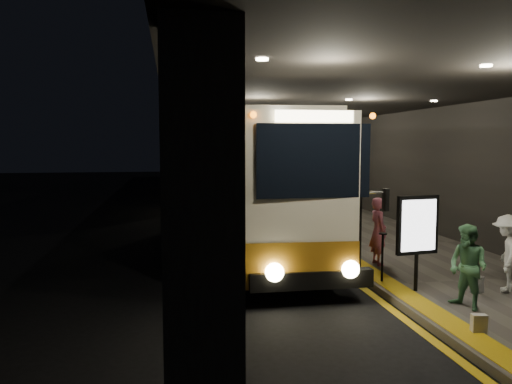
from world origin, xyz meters
TOP-DOWN VIEW (x-y plane):
  - ground at (0.00, 0.00)m, footprint 90.00×90.00m
  - lane_line_white at (-1.80, 5.00)m, footprint 0.12×50.00m
  - kerb_stripe_yellow at (2.35, 5.00)m, footprint 0.18×50.00m
  - sidewalk at (4.75, 5.00)m, footprint 4.50×50.00m
  - tactile_strip at (2.85, 5.00)m, footprint 0.50×50.00m
  - terminal_wall at (7.00, 5.00)m, footprint 0.10×50.00m
  - support_columns at (-1.50, 4.00)m, footprint 0.80×24.80m
  - canopy at (2.50, 5.00)m, footprint 9.00×50.00m
  - coach_main at (0.86, 2.02)m, footprint 3.20×12.34m
  - coach_second at (0.99, 18.41)m, footprint 2.93×11.66m
  - passenger_boarding at (3.31, -1.43)m, footprint 0.43×0.63m
  - passenger_waiting_green at (3.55, -4.92)m, footprint 0.70×0.87m
  - passenger_waiting_white at (4.96, -4.06)m, footprint 0.96×1.12m
  - bag_polka at (4.32, -4.08)m, footprint 0.30×0.20m
  - bag_plain at (3.06, -6.02)m, footprint 0.25×0.17m
  - info_sign at (3.16, -3.72)m, footprint 0.94×0.24m
  - stanchion_post at (2.75, -2.95)m, footprint 0.05×0.05m

SIDE VIEW (x-z plane):
  - ground at x=0.00m, z-range 0.00..0.00m
  - lane_line_white at x=-1.80m, z-range 0.00..0.01m
  - kerb_stripe_yellow at x=2.35m, z-range 0.00..0.01m
  - sidewalk at x=4.75m, z-range 0.00..0.15m
  - tactile_strip at x=2.85m, z-range 0.15..0.16m
  - bag_plain at x=3.06m, z-range 0.15..0.44m
  - bag_polka at x=4.32m, z-range 0.15..0.49m
  - stanchion_post at x=2.75m, z-range 0.15..1.23m
  - passenger_waiting_green at x=3.55m, z-range 0.15..1.72m
  - passenger_waiting_white at x=4.96m, z-range 0.15..1.74m
  - passenger_boarding at x=3.31m, z-range 0.15..1.85m
  - info_sign at x=3.16m, z-range 0.50..2.49m
  - coach_second at x=0.99m, z-range -0.07..3.56m
  - coach_main at x=0.86m, z-range -0.08..3.74m
  - support_columns at x=-1.50m, z-range 0.00..4.40m
  - terminal_wall at x=7.00m, z-range 0.00..6.00m
  - canopy at x=2.50m, z-range 4.40..4.80m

